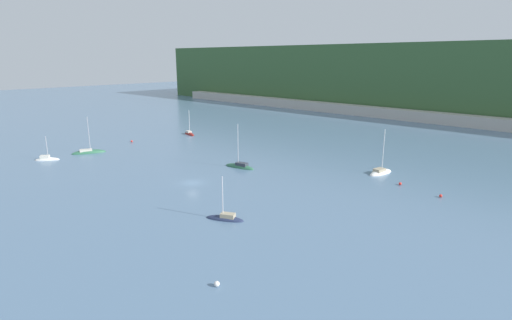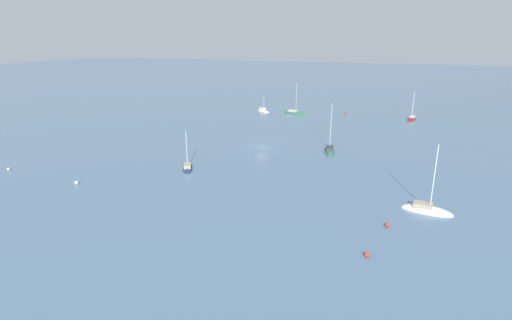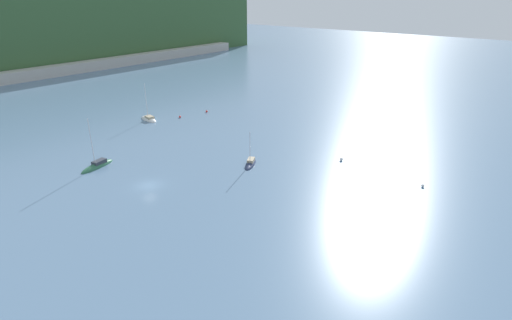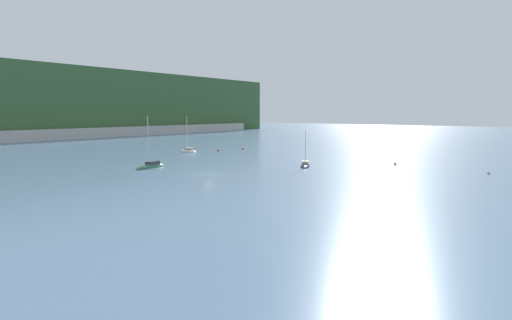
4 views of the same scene
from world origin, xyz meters
The scene contains 8 objects.
ground_plane centered at (0.00, 0.00, 0.00)m, with size 600.00×600.00×0.00m, color slate.
sailboat_0 centered at (24.66, 32.49, 0.10)m, with size 3.46×7.26×10.68m.
sailboat_3 centered at (18.92, -8.23, 0.12)m, with size 6.35×4.42×7.64m.
sailboat_5 centered at (-1.27, 14.74, 0.12)m, with size 7.97×3.43×10.97m.
mooring_buoy_0 centered at (31.35, 27.46, 0.29)m, with size 0.59×0.59×0.59m.
mooring_buoy_1 centered at (32.25, -21.65, 0.32)m, with size 0.64×0.64×0.64m.
mooring_buoy_2 centered at (30.57, -38.70, 0.27)m, with size 0.54×0.54×0.54m.
mooring_buoy_4 centered at (39.80, 25.56, 0.29)m, with size 0.58×0.58×0.58m.
Camera 4 is at (-49.45, -49.34, 10.76)m, focal length 28.00 mm.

